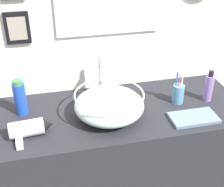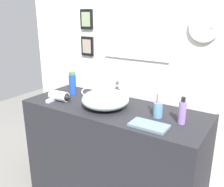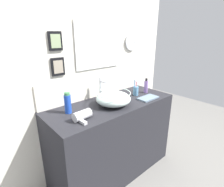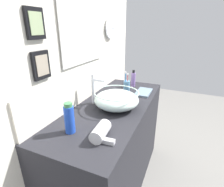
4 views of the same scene
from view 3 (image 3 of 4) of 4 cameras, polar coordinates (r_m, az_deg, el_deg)
The scene contains 10 objects.
ground_plane at distance 2.22m, azimuth 0.23°, elevation -23.55°, with size 6.00×6.00×0.00m, color gray.
vanity_counter at distance 1.96m, azimuth 0.24°, elevation -14.45°, with size 1.35×0.54×0.84m, color #232328.
back_panel at distance 1.89m, azimuth -5.87°, elevation 12.17°, with size 2.09×0.10×2.57m.
glass_bowl_sink at distance 1.69m, azimuth 0.44°, elevation -1.60°, with size 0.34×0.34×0.13m.
faucet at distance 1.80m, azimuth -3.54°, elevation 2.07°, with size 0.02×0.11×0.24m.
hair_drier at distance 1.44m, azimuth -9.20°, elevation -6.90°, with size 0.20×0.14×0.08m.
toothbrush_cup at distance 1.99m, azimuth 7.66°, elevation 0.95°, with size 0.06×0.06×0.20m.
shampoo_bottle at distance 2.09m, azimuth 11.03°, elevation 2.32°, with size 0.05×0.05×0.17m.
lotion_bottle at distance 1.56m, azimuth -14.26°, elevation -3.13°, with size 0.06×0.06×0.19m.
hand_towel at distance 1.91m, azimuth 11.67°, elevation -1.44°, with size 0.23×0.13×0.02m, color slate.
Camera 3 is at (-1.09, -1.23, 1.50)m, focal length 28.00 mm.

